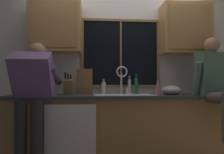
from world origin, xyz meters
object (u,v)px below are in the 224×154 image
cutting_board (85,82)px  person_sitting_on_counter (216,81)px  bottle_amber_small (136,85)px  soap_dispenser (158,90)px  knife_block (68,87)px  person_standing (33,93)px  mixing_bowl (171,90)px  bottle_tall_clear (104,88)px  bottle_green_glass (129,86)px

cutting_board → person_sitting_on_counter: bearing=-16.0°
person_sitting_on_counter → bottle_amber_small: size_ratio=4.26×
person_sitting_on_counter → soap_dispenser: size_ratio=6.65×
soap_dispenser → person_sitting_on_counter: bearing=-7.5°
knife_block → person_sitting_on_counter: bearing=-10.1°
person_standing → soap_dispenser: 1.53m
person_sitting_on_counter → mixing_bowl: person_sitting_on_counter is taller
person_standing → mixing_bowl: 1.77m
bottle_tall_clear → bottle_amber_small: bottle_amber_small is taller
person_standing → mixing_bowl: (1.75, 0.27, 0.01)m
bottle_green_glass → bottle_tall_clear: size_ratio=1.21×
bottle_green_glass → mixing_bowl: bearing=-28.1°
person_sitting_on_counter → knife_block: size_ratio=3.92×
person_sitting_on_counter → knife_block: (-1.90, 0.34, -0.08)m
person_sitting_on_counter → mixing_bowl: size_ratio=4.76×
cutting_board → bottle_green_glass: 0.65m
person_sitting_on_counter → bottle_green_glass: person_sitting_on_counter is taller
cutting_board → mixing_bowl: bearing=-13.0°
knife_block → bottle_green_glass: (0.86, 0.15, 0.00)m
knife_block → cutting_board: 0.26m
bottle_tall_clear → bottle_amber_small: bearing=-5.6°
knife_block → cutting_board: (0.21, 0.14, 0.07)m
knife_block → bottle_amber_small: knife_block is taller
person_sitting_on_counter → bottle_tall_clear: (-1.42, 0.48, -0.09)m
mixing_bowl → bottle_green_glass: size_ratio=0.97×
cutting_board → bottle_amber_small: 0.74m
cutting_board → bottle_amber_small: cutting_board is taller
person_sitting_on_counter → bottle_amber_small: (-0.95, 0.44, -0.06)m
bottle_amber_small → cutting_board: bearing=176.5°
soap_dispenser → bottle_tall_clear: bottle_tall_clear is taller
person_standing → bottle_amber_small: bearing=20.6°
person_sitting_on_counter → bottle_tall_clear: bearing=161.2°
person_standing → cutting_board: 0.80m
person_standing → soap_dispenser: (1.52, 0.15, 0.02)m
cutting_board → bottle_amber_small: size_ratio=1.23×
person_standing → knife_block: size_ratio=4.92×
soap_dispenser → knife_block: bearing=168.3°
bottle_green_glass → bottle_amber_small: bearing=-31.4°
mixing_bowl → bottle_tall_clear: (-0.90, 0.27, 0.03)m
person_sitting_on_counter → cutting_board: person_sitting_on_counter is taller
person_standing → bottle_amber_small: size_ratio=5.35×
knife_block → soap_dispenser: (1.16, -0.24, -0.04)m
bottle_green_glass → bottle_tall_clear: (-0.38, -0.01, -0.02)m
person_sitting_on_counter → person_standing: bearing=-178.6°
soap_dispenser → bottle_green_glass: 0.50m
person_standing → bottle_tall_clear: person_standing is taller
mixing_bowl → bottle_green_glass: (-0.52, 0.28, 0.05)m
bottle_tall_clear → bottle_green_glass: bearing=1.4°
knife_block → mixing_bowl: knife_block is taller
mixing_bowl → person_sitting_on_counter: bearing=-22.5°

